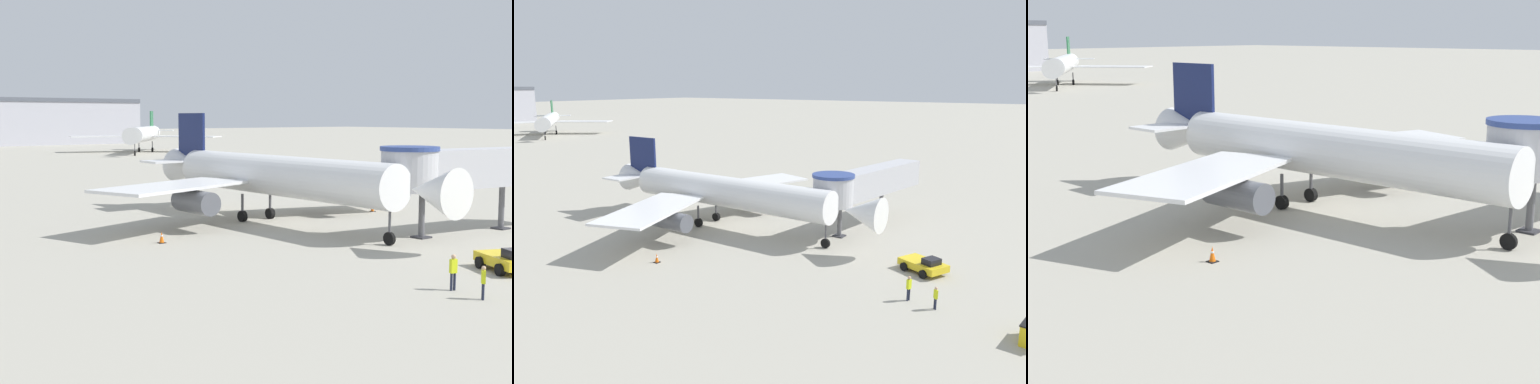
% 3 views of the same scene
% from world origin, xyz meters
% --- Properties ---
extents(ground_plane, '(800.00, 800.00, 0.00)m').
position_xyz_m(ground_plane, '(0.00, 0.00, 0.00)').
color(ground_plane, '#A8A393').
extents(main_airplane, '(30.06, 32.56, 8.87)m').
position_xyz_m(main_airplane, '(-0.02, 0.54, 3.77)').
color(main_airplane, white).
rests_on(main_airplane, ground_plane).
extents(jet_bridge, '(17.69, 5.29, 6.50)m').
position_xyz_m(jet_bridge, '(8.25, -11.76, 4.81)').
color(jet_bridge, '#B7B7BC').
rests_on(jet_bridge, ground_plane).
extents(pushback_tug_yellow, '(3.37, 4.16, 1.39)m').
position_xyz_m(pushback_tug_yellow, '(-0.79, -21.37, 0.65)').
color(pushback_tug_yellow, yellow).
rests_on(pushback_tug_yellow, ground_plane).
extents(traffic_cone_starboard_wing, '(0.46, 0.46, 0.76)m').
position_xyz_m(traffic_cone_starboard_wing, '(11.63, 0.70, 0.36)').
color(traffic_cone_starboard_wing, black).
rests_on(traffic_cone_starboard_wing, ground_plane).
extents(traffic_cone_near_nose, '(0.39, 0.39, 0.64)m').
position_xyz_m(traffic_cone_near_nose, '(0.03, -19.23, 0.31)').
color(traffic_cone_near_nose, black).
rests_on(traffic_cone_near_nose, ground_plane).
extents(traffic_cone_port_wing, '(0.48, 0.48, 0.79)m').
position_xyz_m(traffic_cone_port_wing, '(-11.65, -1.95, 0.38)').
color(traffic_cone_port_wing, black).
rests_on(traffic_cone_port_wing, ground_plane).
extents(ground_crew_marshaller, '(0.39, 0.29, 1.81)m').
position_xyz_m(ground_crew_marshaller, '(-6.81, -22.25, 1.05)').
color(ground_crew_marshaller, '#1E2338').
rests_on(ground_crew_marshaller, ground_plane).
extents(ground_crew_wing_walker, '(0.35, 0.34, 1.61)m').
position_xyz_m(ground_crew_wing_walker, '(-7.16, -24.23, 0.93)').
color(ground_crew_wing_walker, '#1E2338').
rests_on(ground_crew_wing_walker, ground_plane).
extents(background_jet_green_tail, '(31.48, 33.45, 9.97)m').
position_xyz_m(background_jet_green_tail, '(46.09, 107.82, 4.39)').
color(background_jet_green_tail, white).
rests_on(background_jet_green_tail, ground_plane).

